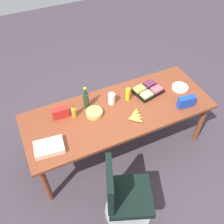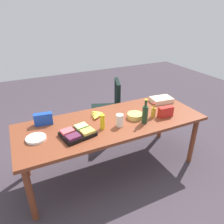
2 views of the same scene
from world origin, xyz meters
name	(u,v)px [view 1 (image 1 of 2)]	position (x,y,z in m)	size (l,w,h in m)	color
ground_plane	(118,146)	(0.00, 0.00, 0.00)	(10.00, 10.00, 0.00)	#3E343D
conference_table	(119,114)	(0.00, 0.00, 0.70)	(2.41, 0.92, 0.78)	brown
office_chair	(125,199)	(-0.36, -0.91, 0.38)	(0.62, 0.62, 0.98)	gray
chip_bag_red	(60,113)	(-0.69, 0.20, 0.85)	(0.20, 0.08, 0.14)	red
sheet_cake	(49,147)	(-0.95, -0.22, 0.81)	(0.32, 0.22, 0.07)	beige
fruit_platter	(148,90)	(0.50, 0.14, 0.81)	(0.41, 0.35, 0.07)	black
chip_bowl	(94,113)	(-0.31, 0.06, 0.81)	(0.21, 0.21, 0.06)	#DBB654
banana_bunch	(135,116)	(0.12, -0.20, 0.80)	(0.19, 0.24, 0.04)	#DECF44
chip_bag_blue	(186,102)	(0.80, -0.29, 0.85)	(0.22, 0.08, 0.15)	#1740AC
paper_plate_stack	(180,87)	(0.94, 0.02, 0.79)	(0.22, 0.22, 0.03)	white
mustard_bottle	(128,94)	(0.19, 0.12, 0.87)	(0.06, 0.06, 0.19)	yellow
dressing_bottle	(74,112)	(-0.54, 0.14, 0.85)	(0.07, 0.07, 0.19)	gold
mayo_jar	(112,99)	(-0.03, 0.15, 0.85)	(0.09, 0.09, 0.15)	white
wine_bottle	(86,100)	(-0.35, 0.22, 0.90)	(0.09, 0.09, 0.32)	#203B21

